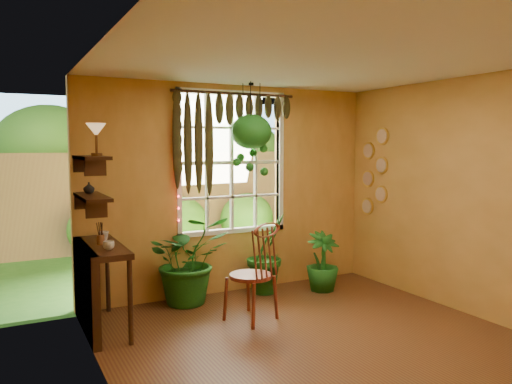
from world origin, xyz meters
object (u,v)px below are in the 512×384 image
potted_plant_left (189,259)px  potted_plant_mid (267,253)px  hanging_basket (251,137)px  windsor_chair (253,288)px  counter_ledge (91,279)px

potted_plant_left → potted_plant_mid: 1.07m
hanging_basket → potted_plant_left: bearing=174.7°
windsor_chair → potted_plant_mid: (0.65, 0.87, 0.15)m
counter_ledge → hanging_basket: hanging_basket is taller
counter_ledge → potted_plant_mid: bearing=9.5°
windsor_chair → potted_plant_left: bearing=90.8°
counter_ledge → potted_plant_left: potted_plant_left is taller
potted_plant_mid → counter_ledge: bearing=-170.5°
windsor_chair → hanging_basket: size_ratio=1.07×
potted_plant_left → potted_plant_mid: size_ratio=1.05×
hanging_basket → windsor_chair: bearing=-115.6°
potted_plant_mid → potted_plant_left: bearing=178.4°
potted_plant_mid → hanging_basket: 1.53m
counter_ledge → potted_plant_left: (1.21, 0.41, -0.01)m
counter_ledge → windsor_chair: windsor_chair is taller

